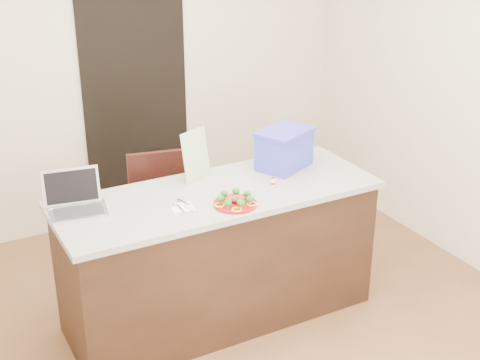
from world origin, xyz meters
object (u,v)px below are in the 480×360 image
plate (235,203)px  chair (164,210)px  blue_box (284,149)px  yogurt_bottle (273,182)px  island (219,255)px  napkin (182,207)px  laptop (75,200)px

plate → chair: 0.96m
blue_box → chair: 1.00m
yogurt_bottle → blue_box: 0.35m
yogurt_bottle → chair: size_ratio=0.06×
island → yogurt_bottle: yogurt_bottle is taller
island → napkin: (-0.29, -0.11, 0.46)m
island → laptop: laptop is taller
yogurt_bottle → laptop: laptop is taller
plate → yogurt_bottle: yogurt_bottle is taller
island → chair: bearing=100.0°
laptop → blue_box: 1.44m
plate → napkin: size_ratio=2.01×
island → chair: size_ratio=2.16×
napkin → laptop: 0.63m
plate → blue_box: bearing=33.0°
napkin → yogurt_bottle: yogurt_bottle is taller
island → yogurt_bottle: (0.35, -0.09, 0.48)m
chair → napkin: bearing=-91.2°
napkin → chair: (0.18, 0.76, -0.38)m
napkin → chair: chair is taller
yogurt_bottle → blue_box: size_ratio=0.14×
plate → yogurt_bottle: (0.35, 0.13, 0.02)m
island → napkin: bearing=-160.0°
laptop → chair: 0.99m
laptop → blue_box: size_ratio=0.82×
island → chair: (-0.11, 0.65, 0.08)m
yogurt_bottle → blue_box: blue_box is taller
laptop → chair: laptop is taller
plate → laptop: size_ratio=0.72×
blue_box → chair: size_ratio=0.47×
plate → yogurt_bottle: 0.37m
yogurt_bottle → island: bearing=165.7°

